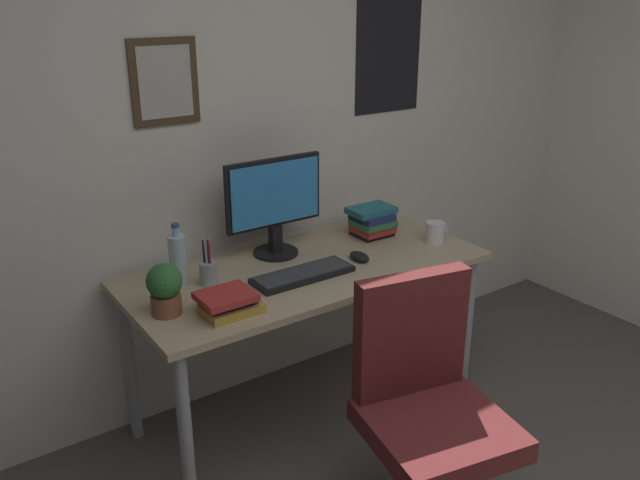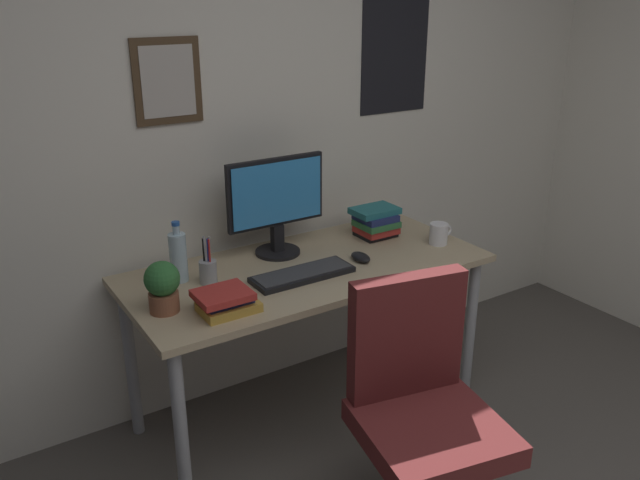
% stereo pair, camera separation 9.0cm
% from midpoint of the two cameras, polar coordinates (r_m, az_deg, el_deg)
% --- Properties ---
extents(wall_back, '(4.40, 0.10, 2.60)m').
position_cam_midpoint_polar(wall_back, '(2.95, -7.64, 10.23)').
color(wall_back, silver).
rests_on(wall_back, ground_plane).
extents(desk, '(1.55, 0.70, 0.75)m').
position_cam_midpoint_polar(desk, '(2.81, -2.09, -3.82)').
color(desk, tan).
rests_on(desk, ground_plane).
extents(office_chair, '(0.58, 0.57, 0.95)m').
position_cam_midpoint_polar(office_chair, '(2.33, 8.17, -13.70)').
color(office_chair, '#591E1E').
rests_on(office_chair, ground_plane).
extents(monitor, '(0.46, 0.20, 0.43)m').
position_cam_midpoint_polar(monitor, '(2.83, -4.94, 3.28)').
color(monitor, black).
rests_on(monitor, desk).
extents(keyboard, '(0.43, 0.15, 0.03)m').
position_cam_midpoint_polar(keyboard, '(2.67, -2.48, -3.04)').
color(keyboard, black).
rests_on(keyboard, desk).
extents(computer_mouse, '(0.06, 0.11, 0.04)m').
position_cam_midpoint_polar(computer_mouse, '(2.83, 2.56, -1.47)').
color(computer_mouse, black).
rests_on(computer_mouse, desk).
extents(water_bottle, '(0.07, 0.07, 0.25)m').
position_cam_midpoint_polar(water_bottle, '(2.65, -13.29, -1.58)').
color(water_bottle, silver).
rests_on(water_bottle, desk).
extents(coffee_mug_near, '(0.12, 0.08, 0.10)m').
position_cam_midpoint_polar(coffee_mug_near, '(3.06, 9.24, 0.68)').
color(coffee_mug_near, white).
rests_on(coffee_mug_near, desk).
extents(potted_plant, '(0.13, 0.13, 0.20)m').
position_cam_midpoint_polar(potted_plant, '(2.41, -14.50, -4.06)').
color(potted_plant, brown).
rests_on(potted_plant, desk).
extents(pen_cup, '(0.07, 0.07, 0.20)m').
position_cam_midpoint_polar(pen_cup, '(2.63, -10.73, -2.79)').
color(pen_cup, '#9EA0A5').
rests_on(pen_cup, desk).
extents(book_stack_left, '(0.21, 0.17, 0.14)m').
position_cam_midpoint_polar(book_stack_left, '(3.10, 3.76, 1.65)').
color(book_stack_left, black).
rests_on(book_stack_left, desk).
extents(book_stack_right, '(0.22, 0.17, 0.08)m').
position_cam_midpoint_polar(book_stack_right, '(2.40, -9.06, -5.43)').
color(book_stack_right, gold).
rests_on(book_stack_right, desk).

